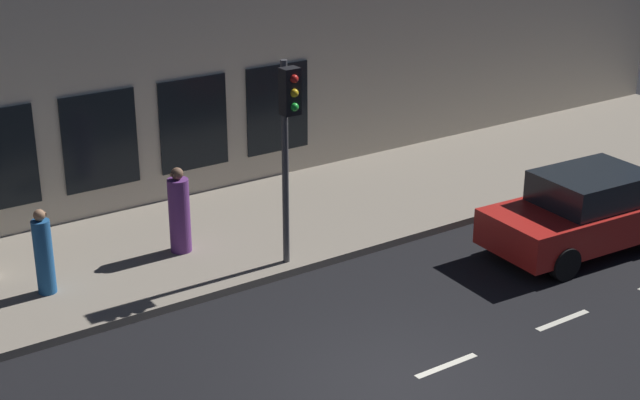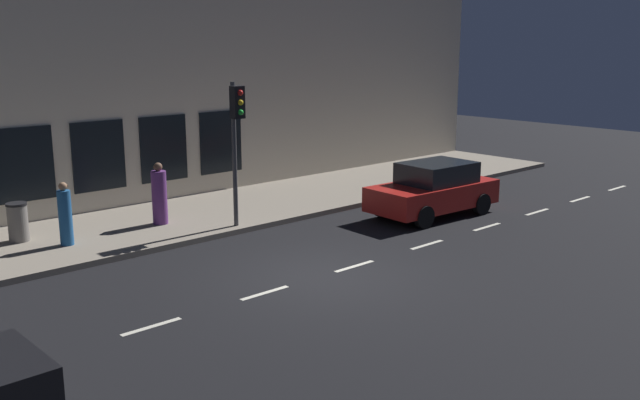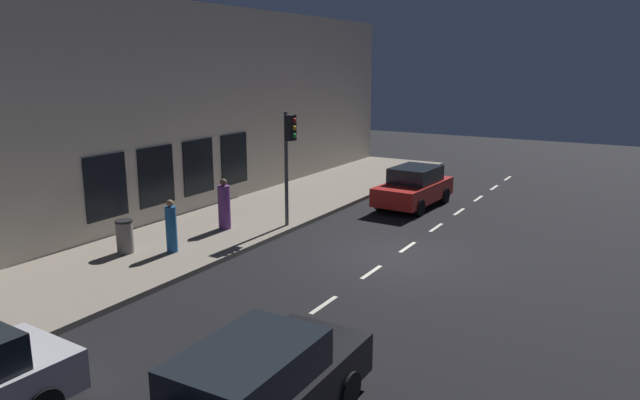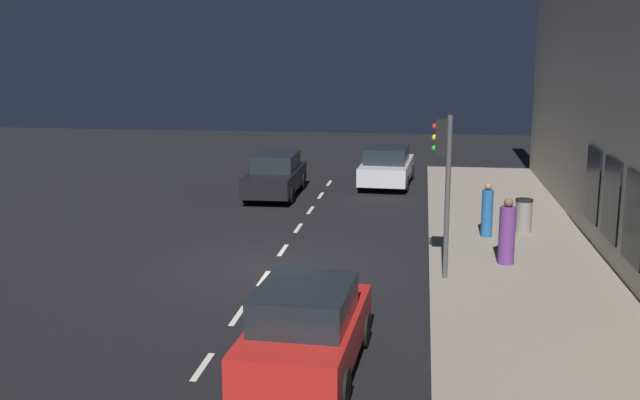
% 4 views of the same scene
% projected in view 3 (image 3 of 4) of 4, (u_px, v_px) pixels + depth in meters
% --- Properties ---
extents(ground_plane, '(60.00, 60.00, 0.00)m').
position_uv_depth(ground_plane, '(395.00, 256.00, 17.51)').
color(ground_plane, black).
extents(sidewalk, '(4.50, 32.00, 0.15)m').
position_uv_depth(sidewalk, '(229.00, 225.00, 20.57)').
color(sidewalk, gray).
rests_on(sidewalk, ground).
extents(building_facade, '(0.65, 32.00, 7.72)m').
position_uv_depth(building_facade, '(168.00, 113.00, 20.97)').
color(building_facade, beige).
rests_on(building_facade, ground).
extents(lane_centre_line, '(0.12, 27.20, 0.01)m').
position_uv_depth(lane_centre_line, '(408.00, 247.00, 18.35)').
color(lane_centre_line, beige).
rests_on(lane_centre_line, ground).
extents(traffic_light, '(0.47, 0.32, 3.86)m').
position_uv_depth(traffic_light, '(289.00, 146.00, 19.63)').
color(traffic_light, '#424244').
rests_on(traffic_light, sidewalk).
extents(parked_car_1, '(1.84, 4.61, 1.58)m').
position_uv_depth(parked_car_1, '(254.00, 393.00, 8.80)').
color(parked_car_1, black).
rests_on(parked_car_1, ground).
extents(parked_car_2, '(2.02, 4.09, 1.58)m').
position_uv_depth(parked_car_2, '(414.00, 187.00, 23.39)').
color(parked_car_2, red).
rests_on(parked_car_2, ground).
extents(pedestrian_0, '(0.43, 0.43, 1.70)m').
position_uv_depth(pedestrian_0, '(224.00, 206.00, 19.71)').
color(pedestrian_0, '#5B2D70').
rests_on(pedestrian_0, sidewalk).
extents(pedestrian_1, '(0.35, 0.35, 1.57)m').
position_uv_depth(pedestrian_1, '(171.00, 228.00, 17.28)').
color(pedestrian_1, '#1E5189').
rests_on(pedestrian_1, sidewalk).
extents(trash_bin, '(0.51, 0.51, 0.98)m').
position_uv_depth(trash_bin, '(125.00, 236.00, 17.26)').
color(trash_bin, slate).
rests_on(trash_bin, sidewalk).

